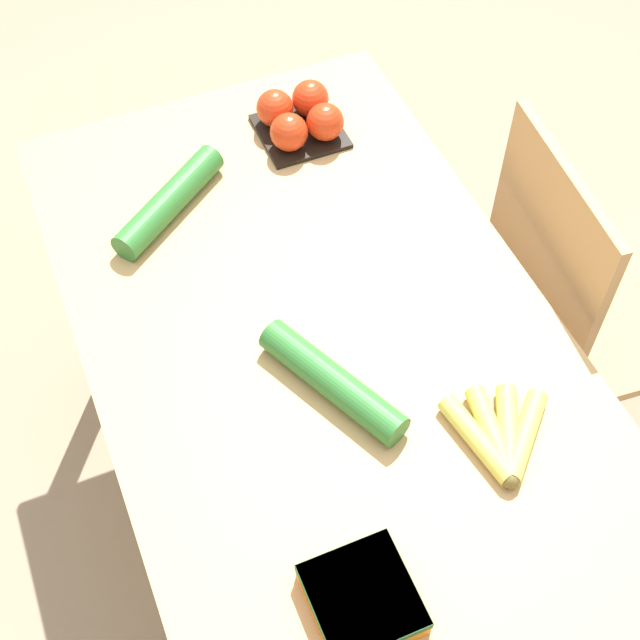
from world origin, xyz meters
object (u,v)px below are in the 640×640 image
Objects in this scene: banana_bunch at (501,437)px; cucumber_far at (169,201)px; chair at (577,309)px; cucumber_near at (332,381)px; tomato_pack at (300,117)px; carrot_bag at (362,599)px.

banana_bunch is 0.69× the size of cucumber_far.
cucumber_near is (0.13, -0.62, 0.29)m from chair.
tomato_pack is at bearing 109.47° from cucumber_far.
carrot_bag is 0.57× the size of cucumber_far.
banana_bunch is 0.34m from carrot_bag.
chair is at bearing 123.21° from carrot_bag.
banana_bunch is 1.07× the size of tomato_pack.
chair is 3.57× the size of cucumber_far.
carrot_bag is at bearing -16.51° from cucumber_near.
banana_bunch is (0.32, -0.42, 0.27)m from chair.
banana_bunch is at bearing 116.42° from carrot_bag.
banana_bunch is 0.28m from cucumber_near.
cucumber_far is at bearing -178.33° from carrot_bag.
cucumber_near is 1.08× the size of cucumber_far.
banana_bunch is at bearing 47.27° from cucumber_near.
banana_bunch is 0.75m from cucumber_far.
cucumber_far reaches higher than carrot_bag.
tomato_pack is at bearing 49.03° from chair.
tomato_pack is 0.64× the size of cucumber_far.
banana_bunch is at bearing 132.87° from chair.
carrot_bag is 0.35m from cucumber_near.
cucumber_near is at bearing 163.49° from carrot_bag.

